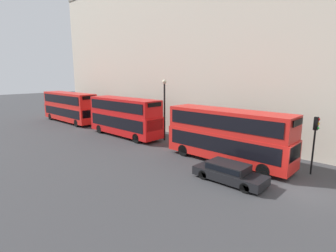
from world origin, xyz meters
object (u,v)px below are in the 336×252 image
Objects in this scene: bus_second_in_queue at (124,115)px; traffic_light at (315,134)px; car_dark_sedan at (229,172)px; pedestrian at (249,149)px; bus_third_in_queue at (69,106)px; bus_leading at (227,134)px.

bus_second_in_queue is 2.44× the size of traffic_light.
traffic_light is (5.15, -3.57, 2.26)m from car_dark_sedan.
pedestrian is (5.40, 1.29, 0.11)m from car_dark_sedan.
traffic_light is at bearing -34.74° from car_dark_sedan.
car_dark_sedan is (-3.40, -15.41, -1.71)m from bus_second_in_queue.
bus_second_in_queue is at bearing -90.00° from bus_third_in_queue.
bus_second_in_queue is at bearing 98.08° from pedestrian.
car_dark_sedan is at bearing -96.81° from bus_third_in_queue.
bus_third_in_queue is 2.40× the size of car_dark_sedan.
car_dark_sedan is 1.16× the size of traffic_light.
bus_third_in_queue is at bearing 94.21° from pedestrian.
bus_third_in_queue is at bearing 90.00° from bus_second_in_queue.
bus_third_in_queue reaches higher than traffic_light.
bus_third_in_queue is 28.74m from car_dark_sedan.
bus_second_in_queue is 0.88× the size of bus_third_in_queue.
car_dark_sedan is at bearing -166.55° from pedestrian.
bus_third_in_queue reaches higher than bus_leading.
bus_second_in_queue reaches higher than car_dark_sedan.
pedestrian is at bearing 13.45° from car_dark_sedan.
bus_second_in_queue is 19.06m from traffic_light.
traffic_light is at bearing -86.88° from bus_third_in_queue.
bus_second_in_queue is 15.87m from car_dark_sedan.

